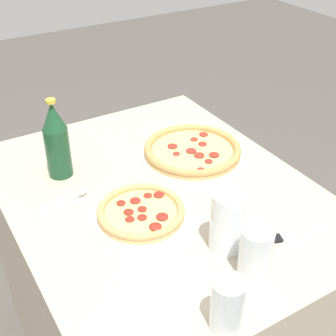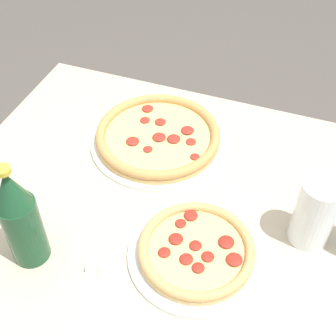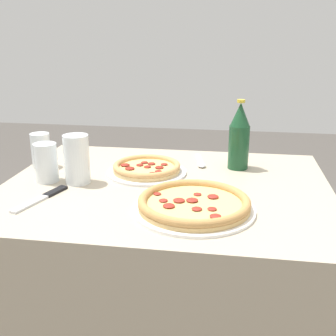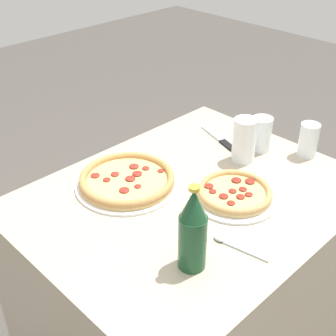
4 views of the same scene
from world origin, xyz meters
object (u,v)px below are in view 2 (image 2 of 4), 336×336
pizza_pepperoni (196,251)px  beer_bottle (20,218)px  glass_water (314,215)px  pizza_margherita (158,136)px  spoon (86,285)px

pizza_pepperoni → beer_bottle: size_ratio=1.11×
glass_water → beer_bottle: (-0.51, -0.23, 0.05)m
pizza_margherita → beer_bottle: 0.42m
pizza_margherita → pizza_pepperoni: 0.34m
pizza_pepperoni → glass_water: size_ratio=1.73×
spoon → beer_bottle: bearing=167.3°
pizza_pepperoni → beer_bottle: (-0.31, -0.11, 0.10)m
pizza_margherita → glass_water: glass_water is taller
pizza_pepperoni → glass_water: bearing=31.8°
pizza_pepperoni → spoon: bearing=-141.6°
pizza_margherita → beer_bottle: size_ratio=1.37×
pizza_margherita → spoon: (0.02, -0.42, -0.01)m
spoon → glass_water: bearing=35.0°
pizza_margherita → beer_bottle: beer_bottle is taller
spoon → pizza_pepperoni: bearing=38.4°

